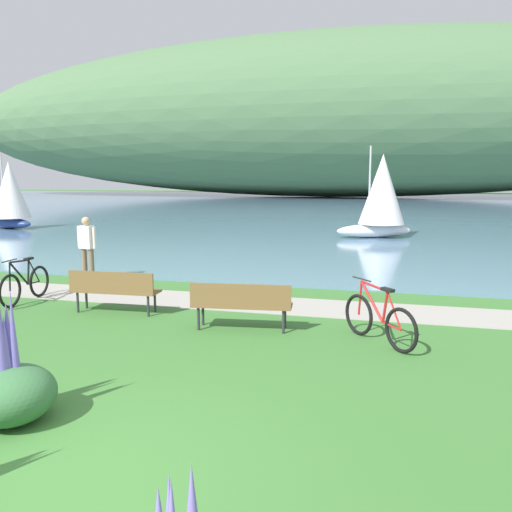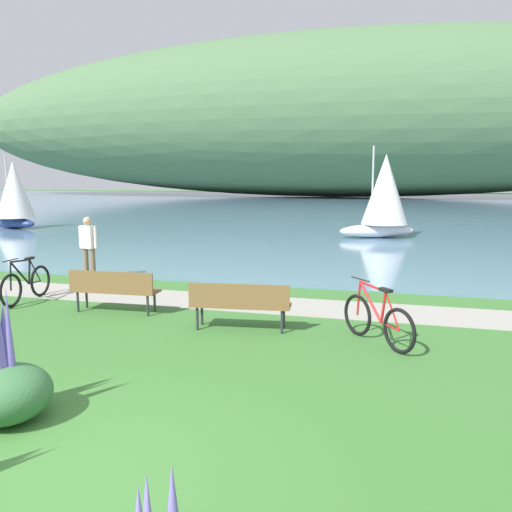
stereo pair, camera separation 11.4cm
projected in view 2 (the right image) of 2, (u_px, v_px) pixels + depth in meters
ground_plane at (57, 485)px, 4.60m from camera, size 200.00×200.00×0.00m
bay_water at (364, 205)px, 51.16m from camera, size 180.00×80.00×0.04m
distant_hillside at (336, 116)px, 71.21m from camera, size 116.01×28.00×22.16m
shoreline_path at (255, 304)px, 11.18m from camera, size 60.00×1.50×0.01m
park_bench_near_camera at (240, 302)px, 9.18m from camera, size 1.84×0.68×0.88m
park_bench_further_along at (114, 288)px, 10.37m from camera, size 1.82×0.56×0.88m
bicycle_leaning_near_bench at (377, 320)px, 8.46m from camera, size 1.22×1.37×1.01m
bicycle_beside_path at (26, 284)px, 11.35m from camera, size 0.19×1.77×1.01m
person_at_shoreline at (88, 245)px, 13.51m from camera, size 0.60×0.29×1.71m
echium_bush_far_cluster at (6, 387)px, 5.76m from camera, size 0.98×0.98×1.54m
sailboat_nearest_to_shore at (14, 194)px, 27.19m from camera, size 3.40×2.34×3.85m
sailboat_mid_bay at (384, 195)px, 23.01m from camera, size 3.57×2.69×4.07m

